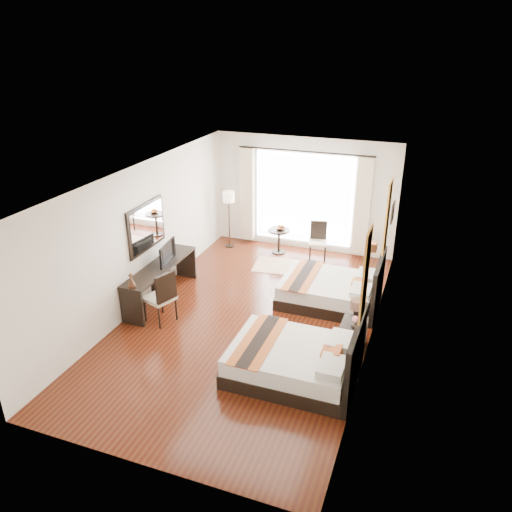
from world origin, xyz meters
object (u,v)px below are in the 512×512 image
(floor_lamp, at_px, (229,201))
(fruit_bowl, at_px, (281,228))
(table_lamp, at_px, (357,306))
(console_desk, at_px, (161,282))
(vase, at_px, (355,325))
(desk_chair, at_px, (161,306))
(bed_near, at_px, (297,360))
(window_chair, at_px, (318,248))
(side_table, at_px, (279,241))
(television, at_px, (164,252))
(nightstand, at_px, (353,334))
(bed_far, at_px, (333,290))

(floor_lamp, relative_size, fruit_bowl, 6.41)
(table_lamp, xyz_separation_m, console_desk, (-3.98, 0.24, -0.36))
(table_lamp, xyz_separation_m, vase, (0.04, -0.33, -0.18))
(vase, bearing_deg, console_desk, 171.85)
(console_desk, height_order, desk_chair, desk_chair)
(bed_near, distance_m, window_chair, 4.62)
(desk_chair, height_order, side_table, desk_chair)
(console_desk, height_order, window_chair, window_chair)
(vase, height_order, floor_lamp, floor_lamp)
(television, relative_size, fruit_bowl, 3.29)
(fruit_bowl, bearing_deg, window_chair, -1.32)
(console_desk, bearing_deg, floor_lamp, 85.63)
(table_lamp, xyz_separation_m, television, (-3.96, 0.41, 0.23))
(bed_near, xyz_separation_m, television, (-3.28, 1.67, 0.68))
(table_lamp, bearing_deg, desk_chair, -171.46)
(table_lamp, height_order, television, television)
(bed_near, height_order, table_lamp, bed_near)
(nightstand, xyz_separation_m, table_lamp, (-0.00, 0.14, 0.49))
(bed_far, bearing_deg, vase, -66.55)
(console_desk, xyz_separation_m, floor_lamp, (0.23, 3.01, 0.85))
(table_lamp, relative_size, window_chair, 0.39)
(desk_chair, xyz_separation_m, window_chair, (2.08, 3.82, -0.04))
(television, bearing_deg, table_lamp, -103.34)
(nightstand, bearing_deg, fruit_bowl, 125.00)
(vase, bearing_deg, table_lamp, 96.67)
(nightstand, relative_size, window_chair, 0.56)
(floor_lamp, bearing_deg, bed_far, -32.61)
(vase, bearing_deg, bed_near, -128.07)
(bed_near, bearing_deg, television, 153.01)
(bed_far, height_order, vase, bed_far)
(vase, height_order, window_chair, window_chair)
(floor_lamp, xyz_separation_m, fruit_bowl, (1.34, 0.06, -0.58))
(bed_far, xyz_separation_m, table_lamp, (0.66, -1.28, 0.46))
(side_table, height_order, fruit_bowl, fruit_bowl)
(nightstand, relative_size, desk_chair, 0.49)
(nightstand, distance_m, television, 4.07)
(table_lamp, distance_m, desk_chair, 3.61)
(table_lamp, relative_size, console_desk, 0.16)
(bed_far, height_order, desk_chair, bed_far)
(desk_chair, bearing_deg, side_table, -85.57)
(table_lamp, height_order, console_desk, table_lamp)
(television, bearing_deg, floor_lamp, -11.63)
(television, bearing_deg, desk_chair, -163.45)
(fruit_bowl, bearing_deg, side_table, -176.05)
(bed_near, relative_size, vase, 16.21)
(console_desk, bearing_deg, vase, -8.15)
(bed_near, xyz_separation_m, console_desk, (-3.30, 1.50, 0.09))
(television, relative_size, window_chair, 0.82)
(bed_near, height_order, nightstand, bed_near)
(bed_near, height_order, window_chair, bed_near)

